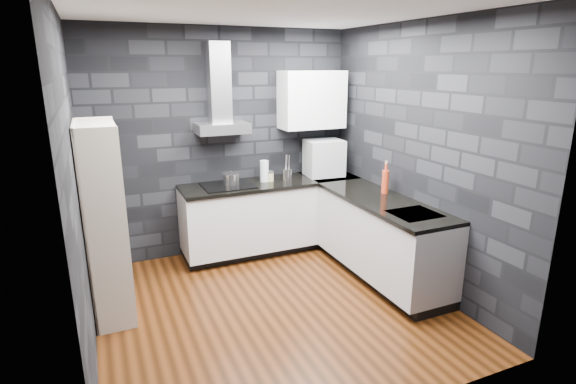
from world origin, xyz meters
TOP-DOWN VIEW (x-y plane):
  - ground at (0.00, 0.00)m, footprint 3.20×3.20m
  - ceiling at (0.00, 0.00)m, footprint 3.20×3.20m
  - wall_back at (0.00, 1.62)m, footprint 3.20×0.05m
  - wall_front at (0.00, -1.62)m, footprint 3.20×0.05m
  - wall_left at (-1.62, 0.00)m, footprint 0.05×3.20m
  - wall_right at (1.62, 0.00)m, footprint 0.05×3.20m
  - toekick_back at (0.50, 1.34)m, footprint 2.18×0.50m
  - toekick_right at (1.34, 0.10)m, footprint 0.50×1.78m
  - counter_back_cab at (0.50, 1.30)m, footprint 2.20×0.60m
  - counter_right_cab at (1.30, 0.10)m, footprint 0.60×1.80m
  - counter_back_top at (0.50, 1.29)m, footprint 2.20×0.62m
  - counter_right_top at (1.29, 0.10)m, footprint 0.62×1.80m
  - counter_corner_top at (1.30, 1.30)m, footprint 0.62×0.62m
  - hood_body at (-0.05, 1.43)m, footprint 0.60×0.34m
  - hood_chimney at (-0.05, 1.50)m, footprint 0.24×0.20m
  - upper_cabinet at (1.10, 1.43)m, footprint 0.80×0.35m
  - cooktop at (-0.05, 1.30)m, footprint 0.58×0.50m
  - sink_rim at (1.30, -0.40)m, footprint 0.44×0.40m
  - pot at (-0.00, 1.32)m, footprint 0.21×0.21m
  - glass_vase at (0.42, 1.33)m, footprint 0.11×0.11m
  - storage_jar at (0.49, 1.31)m, footprint 0.11×0.11m
  - utensil_crock at (0.69, 1.25)m, footprint 0.13×0.13m
  - appliance_garage at (1.23, 1.31)m, footprint 0.49×0.40m
  - red_bottle at (1.45, 0.30)m, footprint 0.09×0.09m
  - bookshelf at (-1.42, 0.54)m, footprint 0.56×0.86m
  - fruit_bowl at (-1.42, 0.41)m, footprint 0.28×0.28m
  - book_red at (-1.43, 0.72)m, footprint 0.18×0.05m
  - book_second at (-1.42, 0.74)m, footprint 0.16×0.05m

SIDE VIEW (x-z plane):
  - ground at x=0.00m, z-range 0.00..0.00m
  - toekick_back at x=0.50m, z-range 0.00..0.10m
  - toekick_right at x=1.34m, z-range 0.00..0.10m
  - counter_back_cab at x=0.50m, z-range 0.10..0.86m
  - counter_right_cab at x=1.30m, z-range 0.10..0.86m
  - book_red at x=-1.43m, z-range 0.45..0.69m
  - book_second at x=-1.42m, z-range 0.48..0.70m
  - counter_back_top at x=0.50m, z-range 0.86..0.90m
  - counter_right_top at x=1.29m, z-range 0.86..0.90m
  - counter_corner_top at x=1.30m, z-range 0.86..0.90m
  - sink_rim at x=1.30m, z-range 0.89..0.90m
  - bookshelf at x=-1.42m, z-range 0.00..1.80m
  - cooktop at x=-0.05m, z-range 0.90..0.91m
  - fruit_bowl at x=-1.42m, z-range 0.91..0.96m
  - storage_jar at x=0.49m, z-range 0.90..1.01m
  - pot at x=0.00m, z-range 0.91..1.03m
  - utensil_crock at x=0.69m, z-range 0.90..1.04m
  - red_bottle at x=1.45m, z-range 0.90..1.16m
  - glass_vase at x=0.42m, z-range 0.90..1.16m
  - appliance_garage at x=1.23m, z-range 0.90..1.35m
  - wall_back at x=0.00m, z-range 0.00..2.70m
  - wall_front at x=0.00m, z-range 0.00..2.70m
  - wall_left at x=-1.62m, z-range 0.00..2.70m
  - wall_right at x=1.62m, z-range 0.00..2.70m
  - hood_body at x=-0.05m, z-range 1.50..1.62m
  - upper_cabinet at x=1.10m, z-range 1.50..2.20m
  - hood_chimney at x=-0.05m, z-range 1.62..2.52m
  - ceiling at x=0.00m, z-range 2.70..2.70m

